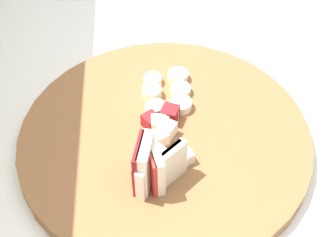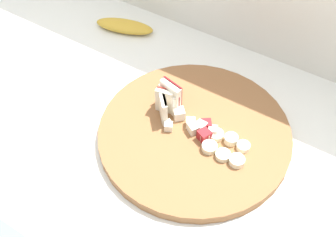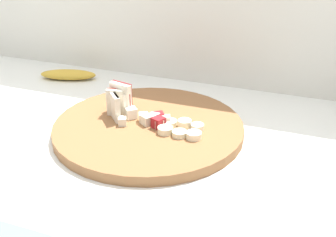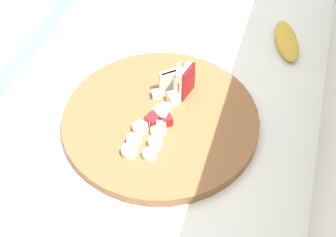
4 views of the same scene
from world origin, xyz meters
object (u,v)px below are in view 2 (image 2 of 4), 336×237
(banana_slice_rows, at_px, (226,147))
(apple_dice_pile, at_px, (195,127))
(cutting_board, at_px, (194,134))
(apple_wedge_fan, at_px, (167,100))
(banana_peel, at_px, (125,26))

(banana_slice_rows, bearing_deg, apple_dice_pile, 172.47)
(cutting_board, distance_m, apple_dice_pile, 0.02)
(apple_dice_pile, xyz_separation_m, banana_slice_rows, (0.07, -0.01, -0.00))
(apple_wedge_fan, xyz_separation_m, banana_slice_rows, (0.15, -0.03, -0.02))
(cutting_board, height_order, banana_peel, banana_peel)
(banana_peel, bearing_deg, apple_dice_pile, -32.62)
(cutting_board, relative_size, banana_slice_rows, 4.20)
(banana_peel, bearing_deg, banana_slice_rows, -28.52)
(apple_wedge_fan, relative_size, apple_dice_pile, 0.63)
(cutting_board, height_order, banana_slice_rows, banana_slice_rows)
(apple_wedge_fan, bearing_deg, cutting_board, -13.75)
(apple_wedge_fan, height_order, apple_dice_pile, apple_wedge_fan)
(apple_wedge_fan, bearing_deg, banana_slice_rows, -10.27)
(apple_dice_pile, relative_size, banana_peel, 0.71)
(apple_wedge_fan, height_order, banana_peel, apple_wedge_fan)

